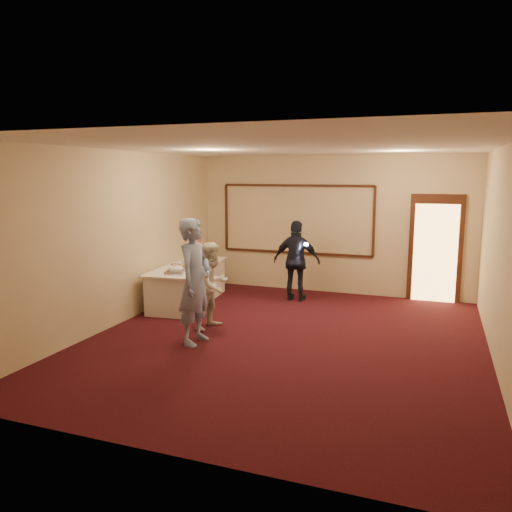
# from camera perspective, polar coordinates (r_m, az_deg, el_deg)

# --- Properties ---
(floor) EXTENTS (7.00, 7.00, 0.00)m
(floor) POSITION_cam_1_polar(r_m,az_deg,el_deg) (8.00, 3.33, -9.59)
(floor) COLOR black
(floor) RESTS_ON ground
(room_walls) EXTENTS (6.04, 7.04, 3.02)m
(room_walls) POSITION_cam_1_polar(r_m,az_deg,el_deg) (7.59, 3.48, 5.03)
(room_walls) COLOR beige
(room_walls) RESTS_ON floor
(wall_molding) EXTENTS (3.45, 0.04, 1.55)m
(wall_molding) POSITION_cam_1_polar(r_m,az_deg,el_deg) (11.17, 4.64, 4.20)
(wall_molding) COLOR #341C0F
(wall_molding) RESTS_ON room_walls
(doorway) EXTENTS (1.05, 0.07, 2.20)m
(doorway) POSITION_cam_1_polar(r_m,az_deg,el_deg) (10.81, 19.81, 0.74)
(doorway) COLOR #341C0F
(doorway) RESTS_ON floor
(buffet_table) EXTENTS (1.18, 2.50, 0.77)m
(buffet_table) POSITION_cam_1_polar(r_m,az_deg,el_deg) (10.23, -7.77, -3.20)
(buffet_table) COLOR white
(buffet_table) RESTS_ON floor
(pavlova_tray) EXTENTS (0.44, 0.51, 0.18)m
(pavlova_tray) POSITION_cam_1_polar(r_m,az_deg,el_deg) (9.34, -9.15, -1.57)
(pavlova_tray) COLOR #AFB1B6
(pavlova_tray) RESTS_ON buffet_table
(cupcake_stand) EXTENTS (0.33, 0.33, 0.48)m
(cupcake_stand) POSITION_cam_1_polar(r_m,az_deg,el_deg) (10.93, -6.33, 0.58)
(cupcake_stand) COLOR #ED527A
(cupcake_stand) RESTS_ON buffet_table
(plate_stack_a) EXTENTS (0.18, 0.18, 0.15)m
(plate_stack_a) POSITION_cam_1_polar(r_m,az_deg,el_deg) (10.11, -8.00, -0.72)
(plate_stack_a) COLOR white
(plate_stack_a) RESTS_ON buffet_table
(plate_stack_b) EXTENTS (0.20, 0.20, 0.16)m
(plate_stack_b) POSITION_cam_1_polar(r_m,az_deg,el_deg) (10.39, -5.99, -0.37)
(plate_stack_b) COLOR white
(plate_stack_b) RESTS_ON buffet_table
(tart) EXTENTS (0.26, 0.26, 0.05)m
(tart) POSITION_cam_1_polar(r_m,az_deg,el_deg) (9.89, -7.83, -1.23)
(tart) COLOR white
(tart) RESTS_ON buffet_table
(man) EXTENTS (0.49, 0.72, 1.94)m
(man) POSITION_cam_1_polar(r_m,az_deg,el_deg) (7.69, -6.99, -2.91)
(man) COLOR #8597CD
(man) RESTS_ON floor
(woman) EXTENTS (0.71, 0.83, 1.47)m
(woman) POSITION_cam_1_polar(r_m,az_deg,el_deg) (8.47, -4.96, -3.37)
(woman) COLOR silver
(woman) RESTS_ON floor
(guest) EXTENTS (0.98, 0.41, 1.66)m
(guest) POSITION_cam_1_polar(r_m,az_deg,el_deg) (10.28, 4.67, -0.56)
(guest) COLOR black
(guest) RESTS_ON floor
(camera_flash) EXTENTS (0.08, 0.06, 0.05)m
(camera_flash) POSITION_cam_1_polar(r_m,az_deg,el_deg) (10.07, 5.75, 1.34)
(camera_flash) COLOR white
(camera_flash) RESTS_ON guest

